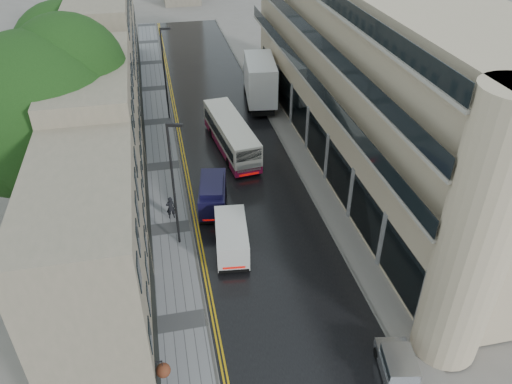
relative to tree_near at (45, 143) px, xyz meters
name	(u,v)px	position (x,y,z in m)	size (l,w,h in m)	color
road	(235,159)	(12.50, 7.50, -6.94)	(9.00, 85.00, 0.02)	black
left_sidewalk	(164,166)	(6.65, 7.50, -6.89)	(2.70, 85.00, 0.12)	gray
right_sidewalk	(298,152)	(17.90, 7.50, -6.89)	(1.80, 85.00, 0.12)	slate
old_shop_row	(107,89)	(3.05, 10.00, -0.95)	(4.50, 56.00, 12.00)	gray
modern_block	(369,75)	(22.80, 6.00, 0.05)	(8.00, 40.00, 14.00)	#C1AE8F
tree_near	(45,143)	(0.00, 0.00, 0.00)	(10.56, 10.56, 13.89)	black
tree_far	(73,75)	(0.30, 13.00, -0.72)	(9.24, 9.24, 12.46)	black
cream_bus	(228,153)	(11.78, 6.36, -5.58)	(2.24, 9.84, 2.68)	white
white_lorry	(249,89)	(15.45, 16.38, -4.56)	(2.70, 9.01, 4.73)	white
white_van	(218,256)	(9.21, -5.31, -5.91)	(1.92, 4.49, 2.03)	silver
navy_van	(200,207)	(8.70, -0.22, -5.78)	(1.79, 4.48, 2.29)	black
pedestrian	(171,208)	(6.76, 0.34, -5.98)	(0.62, 0.41, 1.70)	black
lamp_post_near	(174,188)	(7.07, -2.40, -2.60)	(0.95, 0.21, 8.46)	black
lamp_post_far	(165,75)	(7.70, 16.44, -2.60)	(0.95, 0.21, 8.45)	black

